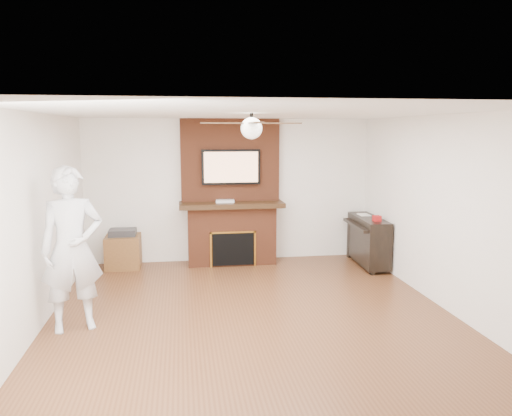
{
  "coord_description": "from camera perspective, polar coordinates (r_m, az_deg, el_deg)",
  "views": [
    {
      "loc": [
        -0.85,
        -5.97,
        2.29
      ],
      "look_at": [
        0.19,
        0.9,
        1.21
      ],
      "focal_mm": 35.0,
      "sensor_mm": 36.0,
      "label": 1
    }
  ],
  "objects": [
    {
      "name": "piano",
      "position": [
        8.77,
        12.66,
        -3.55
      ],
      "size": [
        0.53,
        1.29,
        0.92
      ],
      "rotation": [
        0.0,
        0.0,
        -0.05
      ],
      "color": "black",
      "rests_on": "ground"
    },
    {
      "name": "candle_blue",
      "position": [
        8.71,
        -1.76,
        -6.2
      ],
      "size": [
        0.06,
        0.06,
        0.07
      ],
      "primitive_type": "cylinder",
      "color": "#316693",
      "rests_on": "ground"
    },
    {
      "name": "candle_green",
      "position": [
        8.7,
        -2.3,
        -6.11
      ],
      "size": [
        0.07,
        0.07,
        0.1
      ],
      "primitive_type": "cylinder",
      "color": "#4B7C31",
      "rests_on": "ground"
    },
    {
      "name": "fireplace",
      "position": [
        8.66,
        -2.88,
        0.2
      ],
      "size": [
        1.78,
        0.64,
        2.5
      ],
      "color": "brown",
      "rests_on": "ground"
    },
    {
      "name": "person",
      "position": [
        6.09,
        -20.29,
        -4.42
      ],
      "size": [
        0.81,
        0.66,
        1.91
      ],
      "primitive_type": "imported",
      "rotation": [
        0.0,
        0.0,
        0.32
      ],
      "color": "silver",
      "rests_on": "ground"
    },
    {
      "name": "room_shell",
      "position": [
        6.12,
        -0.5,
        -0.96
      ],
      "size": [
        5.36,
        5.86,
        2.86
      ],
      "color": "#502C17",
      "rests_on": "ground"
    },
    {
      "name": "side_table",
      "position": [
        8.74,
        -14.92,
        -4.64
      ],
      "size": [
        0.57,
        0.57,
        0.66
      ],
      "rotation": [
        0.0,
        0.0,
        0.0
      ],
      "color": "brown",
      "rests_on": "ground"
    },
    {
      "name": "tv",
      "position": [
        8.54,
        -2.88,
        4.7
      ],
      "size": [
        1.0,
        0.08,
        0.6
      ],
      "color": "black",
      "rests_on": "fireplace"
    },
    {
      "name": "cable_box",
      "position": [
        8.54,
        -3.56,
        0.79
      ],
      "size": [
        0.32,
        0.2,
        0.04
      ],
      "primitive_type": "cube",
      "rotation": [
        0.0,
        0.0,
        -0.07
      ],
      "color": "silver",
      "rests_on": "fireplace"
    },
    {
      "name": "candle_cream",
      "position": [
        8.67,
        -2.21,
        -6.11
      ],
      "size": [
        0.08,
        0.08,
        0.12
      ],
      "primitive_type": "cylinder",
      "color": "beige",
      "rests_on": "ground"
    },
    {
      "name": "ceiling_fan",
      "position": [
        6.04,
        -0.52,
        9.21
      ],
      "size": [
        1.21,
        1.21,
        0.31
      ],
      "color": "black",
      "rests_on": "room_shell"
    },
    {
      "name": "candle_orange",
      "position": [
        8.67,
        -3.33,
        -6.07
      ],
      "size": [
        0.07,
        0.07,
        0.13
      ],
      "primitive_type": "cylinder",
      "color": "orange",
      "rests_on": "ground"
    }
  ]
}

